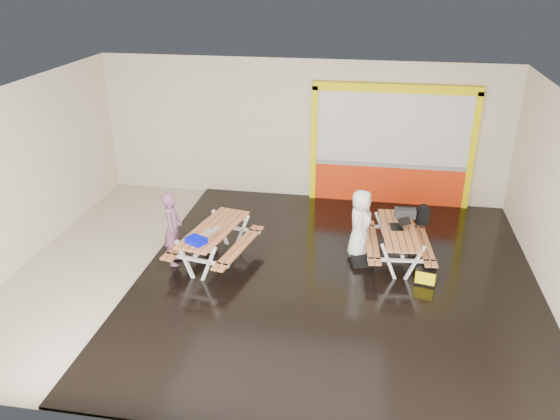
% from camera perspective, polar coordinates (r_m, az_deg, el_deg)
% --- Properties ---
extents(room, '(10.02, 8.02, 3.52)m').
position_cam_1_polar(room, '(10.02, -0.87, 1.81)').
color(room, beige).
rests_on(room, ground).
extents(deck, '(7.50, 7.98, 0.05)m').
position_cam_1_polar(deck, '(10.68, 5.85, -7.22)').
color(deck, black).
rests_on(deck, room).
extents(kiosk, '(3.88, 0.16, 3.00)m').
position_cam_1_polar(kiosk, '(13.68, 11.38, 6.22)').
color(kiosk, red).
rests_on(kiosk, room).
extents(picnic_table_left, '(1.68, 2.17, 0.78)m').
position_cam_1_polar(picnic_table_left, '(11.04, -6.77, -2.73)').
color(picnic_table_left, '#C67842').
rests_on(picnic_table_left, deck).
extents(picnic_table_right, '(1.44, 1.98, 0.75)m').
position_cam_1_polar(picnic_table_right, '(11.24, 12.06, -2.73)').
color(picnic_table_right, '#C67842').
rests_on(picnic_table_right, deck).
extents(person_left, '(0.44, 0.60, 1.51)m').
position_cam_1_polar(person_left, '(11.00, -10.98, -1.86)').
color(person_left, '#6F4561').
rests_on(person_left, deck).
extents(person_right, '(0.47, 0.72, 1.45)m').
position_cam_1_polar(person_right, '(11.15, 8.27, -1.45)').
color(person_right, white).
rests_on(person_right, deck).
extents(laptop_left, '(0.40, 0.38, 0.14)m').
position_cam_1_polar(laptop_left, '(10.73, -7.13, -2.22)').
color(laptop_left, silver).
rests_on(laptop_left, picnic_table_left).
extents(laptop_right, '(0.43, 0.39, 0.16)m').
position_cam_1_polar(laptop_right, '(11.21, 12.18, -1.51)').
color(laptop_right, black).
rests_on(laptop_right, picnic_table_right).
extents(blue_pouch, '(0.44, 0.39, 0.11)m').
position_cam_1_polar(blue_pouch, '(10.42, -8.63, -3.12)').
color(blue_pouch, '#0108D6').
rests_on(blue_pouch, picnic_table_left).
extents(toolbox, '(0.43, 0.24, 0.24)m').
position_cam_1_polar(toolbox, '(11.66, 12.77, -0.29)').
color(toolbox, black).
rests_on(toolbox, picnic_table_right).
extents(backpack, '(0.28, 0.21, 0.43)m').
position_cam_1_polar(backpack, '(12.05, 14.50, -0.49)').
color(backpack, black).
rests_on(backpack, picnic_table_right).
extents(dark_case, '(0.50, 0.43, 0.16)m').
position_cam_1_polar(dark_case, '(11.19, 8.48, -5.17)').
color(dark_case, black).
rests_on(dark_case, deck).
extents(fluke_bag, '(0.42, 0.32, 0.33)m').
position_cam_1_polar(fluke_bag, '(10.76, 14.79, -6.59)').
color(fluke_bag, black).
rests_on(fluke_bag, deck).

